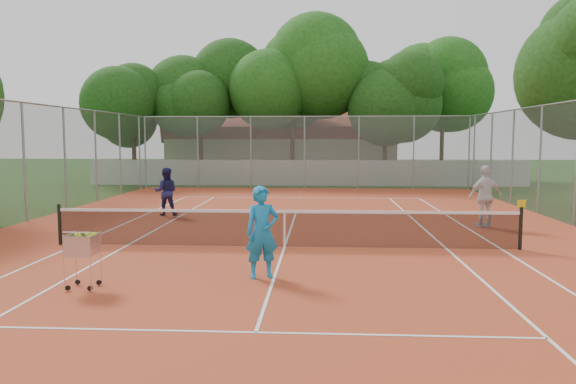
# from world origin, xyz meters

# --- Properties ---
(ground) EXTENTS (120.00, 120.00, 0.00)m
(ground) POSITION_xyz_m (0.00, 0.00, 0.00)
(ground) COLOR #15390F
(ground) RESTS_ON ground
(court_pad) EXTENTS (18.00, 34.00, 0.02)m
(court_pad) POSITION_xyz_m (0.00, 0.00, 0.01)
(court_pad) COLOR #B44323
(court_pad) RESTS_ON ground
(court_lines) EXTENTS (10.98, 23.78, 0.01)m
(court_lines) POSITION_xyz_m (0.00, 0.00, 0.02)
(court_lines) COLOR white
(court_lines) RESTS_ON court_pad
(tennis_net) EXTENTS (11.88, 0.10, 0.98)m
(tennis_net) POSITION_xyz_m (0.00, 0.00, 0.51)
(tennis_net) COLOR black
(tennis_net) RESTS_ON court_pad
(perimeter_fence) EXTENTS (18.00, 34.00, 4.00)m
(perimeter_fence) POSITION_xyz_m (0.00, 0.00, 2.00)
(perimeter_fence) COLOR slate
(perimeter_fence) RESTS_ON ground
(boundary_wall) EXTENTS (26.00, 0.30, 1.50)m
(boundary_wall) POSITION_xyz_m (0.00, 19.00, 0.75)
(boundary_wall) COLOR silver
(boundary_wall) RESTS_ON ground
(clubhouse) EXTENTS (16.40, 9.00, 4.40)m
(clubhouse) POSITION_xyz_m (-2.00, 29.00, 2.20)
(clubhouse) COLOR beige
(clubhouse) RESTS_ON ground
(tropical_trees) EXTENTS (29.00, 19.00, 10.00)m
(tropical_trees) POSITION_xyz_m (0.00, 22.00, 5.00)
(tropical_trees) COLOR #11350D
(tropical_trees) RESTS_ON ground
(player_near) EXTENTS (0.79, 0.65, 1.85)m
(player_near) POSITION_xyz_m (-0.24, -3.19, 0.94)
(player_near) COLOR #1681C1
(player_near) RESTS_ON court_pad
(player_far_left) EXTENTS (0.93, 0.77, 1.73)m
(player_far_left) POSITION_xyz_m (-4.67, 5.68, 0.89)
(player_far_left) COLOR #191A4B
(player_far_left) RESTS_ON court_pad
(player_far_right) EXTENTS (1.23, 0.79, 1.95)m
(player_far_right) POSITION_xyz_m (6.07, 3.55, 0.99)
(player_far_right) COLOR silver
(player_far_right) RESTS_ON court_pad
(ball_hopper) EXTENTS (0.69, 0.69, 1.12)m
(ball_hopper) POSITION_xyz_m (-3.50, -4.19, 0.58)
(ball_hopper) COLOR silver
(ball_hopper) RESTS_ON court_pad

